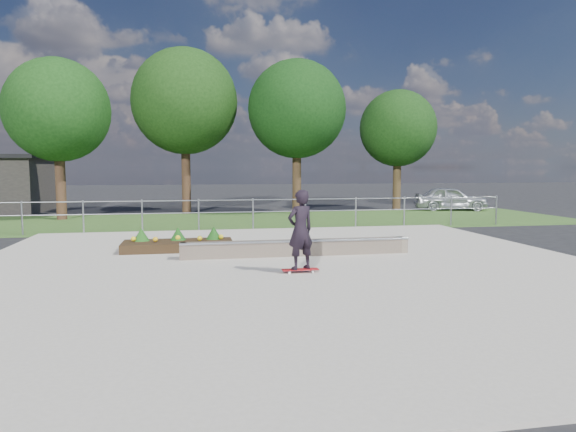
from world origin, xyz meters
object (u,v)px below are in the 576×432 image
object	(u,v)px
skateboarder	(300,230)
planter_bed	(178,243)
grind_ledge	(297,248)
parked_car	(451,198)

from	to	relation	value
skateboarder	planter_bed	bearing A→B (deg)	126.15
grind_ledge	planter_bed	world-z (taller)	planter_bed
planter_bed	parked_car	world-z (taller)	parked_car
grind_ledge	planter_bed	size ratio (longest dim) A/B	2.00
grind_ledge	parked_car	bearing A→B (deg)	48.89
skateboarder	parked_car	bearing A→B (deg)	52.36
skateboarder	parked_car	size ratio (longest dim) A/B	0.47
grind_ledge	skateboarder	bearing A→B (deg)	-99.67
grind_ledge	parked_car	distance (m)	17.13
planter_bed	parked_car	distance (m)	18.31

